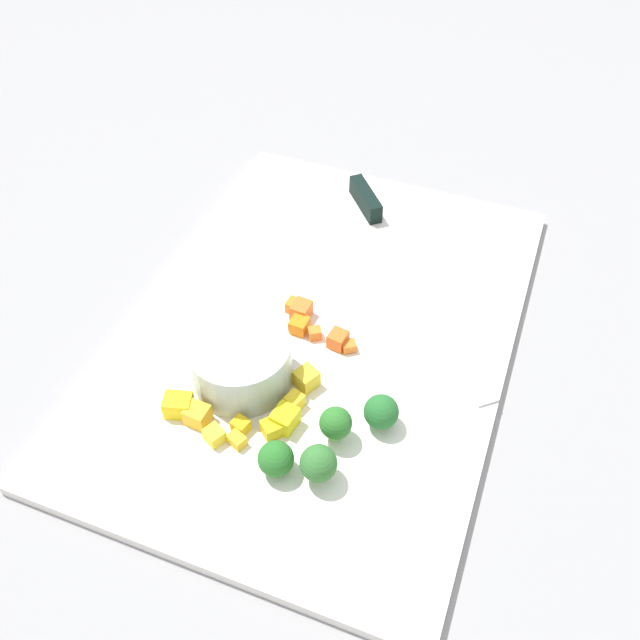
# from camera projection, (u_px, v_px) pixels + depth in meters

# --- Properties ---
(ground_plane) EXTENTS (4.00, 4.00, 0.00)m
(ground_plane) POSITION_uv_depth(u_px,v_px,m) (320.00, 335.00, 0.67)
(ground_plane) COLOR gray
(cutting_board) EXTENTS (0.51, 0.36, 0.01)m
(cutting_board) POSITION_uv_depth(u_px,v_px,m) (320.00, 331.00, 0.67)
(cutting_board) COLOR white
(cutting_board) RESTS_ON ground_plane
(prep_bowl) EXTENTS (0.09, 0.09, 0.05)m
(prep_bowl) POSITION_uv_depth(u_px,v_px,m) (241.00, 362.00, 0.60)
(prep_bowl) COLOR #B2C0C1
(prep_bowl) RESTS_ON cutting_board
(chef_knife) EXTENTS (0.26, 0.22, 0.02)m
(chef_knife) POSITION_uv_depth(u_px,v_px,m) (388.00, 237.00, 0.74)
(chef_knife) COLOR silver
(chef_knife) RESTS_ON cutting_board
(carrot_dice_0) EXTENTS (0.02, 0.02, 0.01)m
(carrot_dice_0) POSITION_uv_depth(u_px,v_px,m) (318.00, 334.00, 0.65)
(carrot_dice_0) COLOR orange
(carrot_dice_0) RESTS_ON cutting_board
(carrot_dice_1) EXTENTS (0.02, 0.02, 0.01)m
(carrot_dice_1) POSITION_uv_depth(u_px,v_px,m) (349.00, 346.00, 0.64)
(carrot_dice_1) COLOR orange
(carrot_dice_1) RESTS_ON cutting_board
(carrot_dice_2) EXTENTS (0.02, 0.02, 0.01)m
(carrot_dice_2) POSITION_uv_depth(u_px,v_px,m) (295.00, 306.00, 0.67)
(carrot_dice_2) COLOR orange
(carrot_dice_2) RESTS_ON cutting_board
(carrot_dice_3) EXTENTS (0.02, 0.02, 0.02)m
(carrot_dice_3) POSITION_uv_depth(u_px,v_px,m) (338.00, 339.00, 0.64)
(carrot_dice_3) COLOR orange
(carrot_dice_3) RESTS_ON cutting_board
(carrot_dice_4) EXTENTS (0.02, 0.02, 0.02)m
(carrot_dice_4) POSITION_uv_depth(u_px,v_px,m) (301.00, 310.00, 0.67)
(carrot_dice_4) COLOR orange
(carrot_dice_4) RESTS_ON cutting_board
(carrot_dice_5) EXTENTS (0.02, 0.02, 0.01)m
(carrot_dice_5) POSITION_uv_depth(u_px,v_px,m) (299.00, 325.00, 0.65)
(carrot_dice_5) COLOR orange
(carrot_dice_5) RESTS_ON cutting_board
(pepper_dice_0) EXTENTS (0.02, 0.02, 0.02)m
(pepper_dice_0) POSITION_uv_depth(u_px,v_px,m) (197.00, 415.00, 0.58)
(pepper_dice_0) COLOR yellow
(pepper_dice_0) RESTS_ON cutting_board
(pepper_dice_1) EXTENTS (0.02, 0.02, 0.02)m
(pepper_dice_1) POSITION_uv_depth(u_px,v_px,m) (306.00, 379.00, 0.61)
(pepper_dice_1) COLOR yellow
(pepper_dice_1) RESTS_ON cutting_board
(pepper_dice_2) EXTENTS (0.02, 0.03, 0.02)m
(pepper_dice_2) POSITION_uv_depth(u_px,v_px,m) (178.00, 405.00, 0.59)
(pepper_dice_2) COLOR yellow
(pepper_dice_2) RESTS_ON cutting_board
(pepper_dice_3) EXTENTS (0.02, 0.02, 0.02)m
(pepper_dice_3) POSITION_uv_depth(u_px,v_px,m) (285.00, 419.00, 0.58)
(pepper_dice_3) COLOR yellow
(pepper_dice_3) RESTS_ON cutting_board
(pepper_dice_4) EXTENTS (0.02, 0.02, 0.01)m
(pepper_dice_4) POSITION_uv_depth(u_px,v_px,m) (294.00, 401.00, 0.59)
(pepper_dice_4) COLOR yellow
(pepper_dice_4) RESTS_ON cutting_board
(pepper_dice_5) EXTENTS (0.02, 0.02, 0.01)m
(pepper_dice_5) POSITION_uv_depth(u_px,v_px,m) (271.00, 428.00, 0.57)
(pepper_dice_5) COLOR yellow
(pepper_dice_5) RESTS_ON cutting_board
(pepper_dice_6) EXTENTS (0.02, 0.02, 0.01)m
(pepper_dice_6) POSITION_uv_depth(u_px,v_px,m) (241.00, 426.00, 0.58)
(pepper_dice_6) COLOR yellow
(pepper_dice_6) RESTS_ON cutting_board
(pepper_dice_7) EXTENTS (0.02, 0.02, 0.01)m
(pepper_dice_7) POSITION_uv_depth(u_px,v_px,m) (214.00, 435.00, 0.57)
(pepper_dice_7) COLOR yellow
(pepper_dice_7) RESTS_ON cutting_board
(pepper_dice_8) EXTENTS (0.02, 0.02, 0.01)m
(pepper_dice_8) POSITION_uv_depth(u_px,v_px,m) (237.00, 440.00, 0.57)
(pepper_dice_8) COLOR yellow
(pepper_dice_8) RESTS_ON cutting_board
(broccoli_floret_0) EXTENTS (0.03, 0.03, 0.04)m
(broccoli_floret_0) POSITION_uv_depth(u_px,v_px,m) (318.00, 464.00, 0.54)
(broccoli_floret_0) COLOR #8BB068
(broccoli_floret_0) RESTS_ON cutting_board
(broccoli_floret_1) EXTENTS (0.03, 0.03, 0.04)m
(broccoli_floret_1) POSITION_uv_depth(u_px,v_px,m) (336.00, 424.00, 0.56)
(broccoli_floret_1) COLOR #8CC367
(broccoli_floret_1) RESTS_ON cutting_board
(broccoli_floret_2) EXTENTS (0.03, 0.03, 0.03)m
(broccoli_floret_2) POSITION_uv_depth(u_px,v_px,m) (276.00, 459.00, 0.54)
(broccoli_floret_2) COLOR #84BC68
(broccoli_floret_2) RESTS_ON cutting_board
(broccoli_floret_3) EXTENTS (0.03, 0.03, 0.03)m
(broccoli_floret_3) POSITION_uv_depth(u_px,v_px,m) (381.00, 412.00, 0.57)
(broccoli_floret_3) COLOR #8AB268
(broccoli_floret_3) RESTS_ON cutting_board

